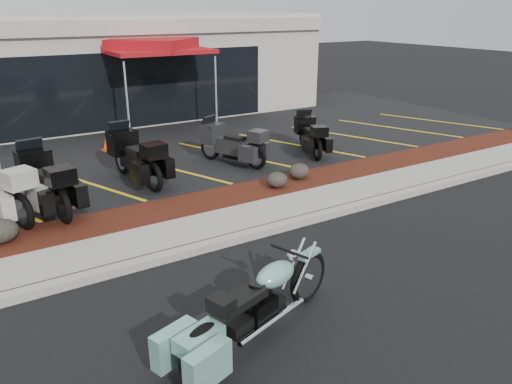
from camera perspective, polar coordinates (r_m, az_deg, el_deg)
ground at (r=9.17m, az=3.18°, el=-7.08°), size 90.00×90.00×0.00m
curb at (r=9.81m, az=0.18°, el=-4.64°), size 24.00×0.25×0.15m
sidewalk at (r=10.35m, az=-1.87°, el=-3.24°), size 24.00×1.20×0.15m
mulch_bed at (r=11.33m, az=-4.91°, el=-1.14°), size 24.00×1.20×0.16m
upper_lot at (r=16.11m, az=-13.74°, el=4.87°), size 26.00×9.60×0.15m
dealership_building at (r=21.74m, az=-19.65°, el=13.39°), size 18.00×8.16×4.00m
boulder_left at (r=10.25m, az=-27.20°, el=-4.00°), size 0.64×0.53×0.45m
boulder_mid at (r=11.93m, az=2.41°, el=1.40°), size 0.53×0.44×0.37m
boulder_right at (r=12.57m, az=4.92°, el=2.38°), size 0.55×0.46×0.39m
hero_cruiser at (r=7.56m, az=5.98°, el=-8.86°), size 3.18×1.70×1.09m
touring_black_front at (r=12.10m, az=-24.09°, el=2.38°), size 1.24×2.51×1.40m
touring_black_mid at (r=13.26m, az=-15.18°, el=4.93°), size 1.20×2.50×1.40m
touring_grey at (r=14.11m, az=-5.29°, el=6.18°), size 1.62×2.32×1.26m
touring_black_rear at (r=15.45m, az=5.46°, el=7.28°), size 1.46×2.19×1.19m
traffic_cone at (r=15.74m, az=-16.63°, el=5.48°), size 0.32×0.32×0.51m
popup_canopy at (r=17.94m, az=-11.66°, el=15.93°), size 4.30×4.30×3.09m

